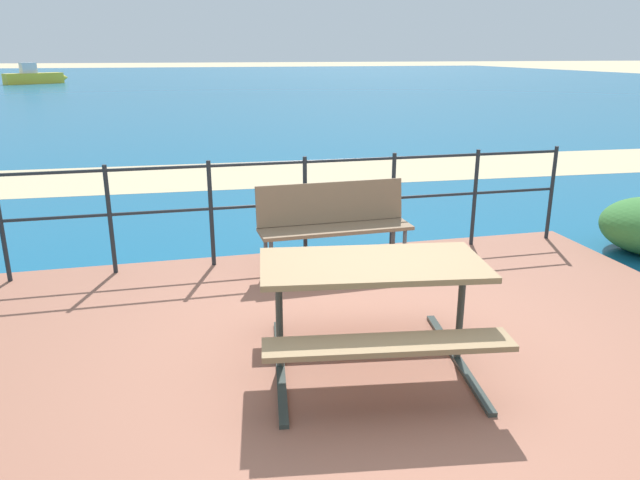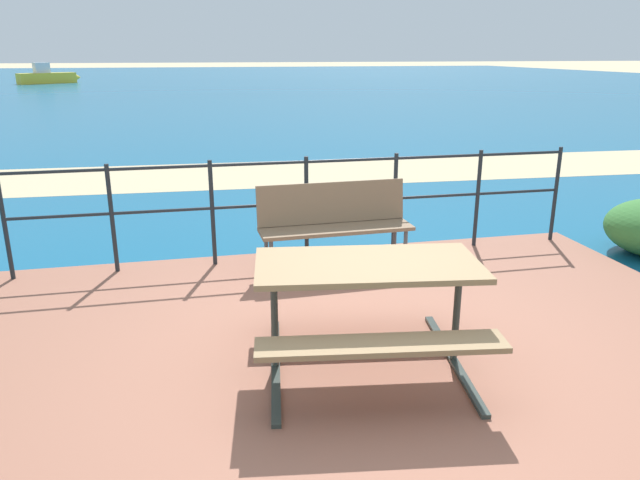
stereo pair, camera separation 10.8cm
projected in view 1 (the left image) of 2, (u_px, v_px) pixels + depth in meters
ground_plane at (375, 369)px, 4.33m from camera, size 240.00×240.00×0.00m
patio_paving at (375, 365)px, 4.32m from camera, size 6.40×5.20×0.06m
sea_water at (190, 84)px, 41.38m from camera, size 90.00×90.00×0.01m
beach_strip at (249, 174)px, 11.12m from camera, size 54.06×4.87×0.01m
picnic_table at (372, 288)px, 4.09m from camera, size 1.70×1.62×0.78m
park_bench at (333, 218)px, 6.01m from camera, size 1.54×0.47×0.88m
railing_fence at (305, 197)px, 6.29m from camera, size 5.94×0.04×1.10m
boat_near at (35, 77)px, 41.40m from camera, size 4.07×3.03×1.42m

